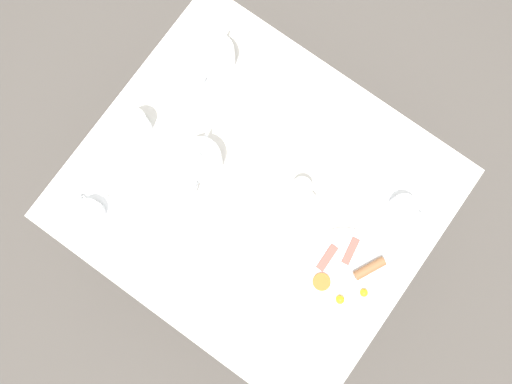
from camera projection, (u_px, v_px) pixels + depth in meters
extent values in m
plane|color=#4C4742|center=(256.00, 215.00, 2.33)|extent=(8.00, 8.00, 0.00)
cube|color=silver|center=(256.00, 193.00, 1.57)|extent=(1.09, 0.96, 0.03)
cylinder|color=brown|center=(90.00, 222.00, 1.95)|extent=(0.04, 0.04, 0.75)
cylinder|color=brown|center=(297.00, 375.00, 1.87)|extent=(0.04, 0.04, 0.75)
cylinder|color=brown|center=(219.00, 52.00, 2.04)|extent=(0.04, 0.04, 0.75)
cylinder|color=brown|center=(421.00, 191.00, 1.97)|extent=(0.04, 0.04, 0.75)
cylinder|color=white|center=(345.00, 275.00, 1.52)|extent=(0.29, 0.29, 0.01)
cylinder|color=white|center=(339.00, 299.00, 1.50)|extent=(0.07, 0.07, 0.00)
sphere|color=yellow|center=(340.00, 300.00, 1.49)|extent=(0.03, 0.03, 0.03)
cylinder|color=white|center=(363.00, 293.00, 1.50)|extent=(0.06, 0.06, 0.00)
sphere|color=yellow|center=(364.00, 293.00, 1.50)|extent=(0.03, 0.03, 0.03)
cylinder|color=brown|center=(369.00, 268.00, 1.50)|extent=(0.07, 0.10, 0.03)
cube|color=#B74C42|center=(351.00, 251.00, 1.52)|extent=(0.04, 0.09, 0.01)
cube|color=#B74C42|center=(327.00, 258.00, 1.52)|extent=(0.03, 0.09, 0.01)
cylinder|color=#D16023|center=(322.00, 282.00, 1.51)|extent=(0.05, 0.05, 0.01)
cylinder|color=white|center=(201.00, 160.00, 1.53)|extent=(0.13, 0.13, 0.09)
cylinder|color=white|center=(199.00, 157.00, 1.48)|extent=(0.09, 0.09, 0.01)
sphere|color=white|center=(199.00, 156.00, 1.47)|extent=(0.02, 0.02, 0.02)
cone|color=white|center=(207.00, 135.00, 1.53)|extent=(0.04, 0.06, 0.05)
torus|color=white|center=(196.00, 182.00, 1.52)|extent=(0.04, 0.07, 0.07)
cylinder|color=white|center=(214.00, 57.00, 1.57)|extent=(0.13, 0.13, 0.09)
cylinder|color=white|center=(213.00, 50.00, 1.52)|extent=(0.09, 0.09, 0.01)
sphere|color=white|center=(213.00, 49.00, 1.51)|extent=(0.02, 0.02, 0.02)
cone|color=white|center=(225.00, 34.00, 1.57)|extent=(0.03, 0.06, 0.05)
torus|color=white|center=(205.00, 76.00, 1.56)|extent=(0.02, 0.07, 0.07)
cylinder|color=white|center=(400.00, 209.00, 1.55)|extent=(0.15, 0.15, 0.01)
cylinder|color=white|center=(403.00, 208.00, 1.52)|extent=(0.09, 0.09, 0.05)
cylinder|color=tan|center=(402.00, 209.00, 1.53)|extent=(0.07, 0.07, 0.04)
torus|color=white|center=(417.00, 213.00, 1.52)|extent=(0.04, 0.02, 0.04)
cylinder|color=white|center=(93.00, 214.00, 1.55)|extent=(0.15, 0.15, 0.01)
cylinder|color=white|center=(89.00, 213.00, 1.52)|extent=(0.09, 0.09, 0.05)
cylinder|color=tan|center=(90.00, 213.00, 1.52)|extent=(0.07, 0.07, 0.04)
torus|color=white|center=(81.00, 201.00, 1.52)|extent=(0.04, 0.02, 0.04)
cylinder|color=white|center=(137.00, 124.00, 1.54)|extent=(0.08, 0.08, 0.10)
cylinder|color=white|center=(301.00, 188.00, 1.53)|extent=(0.06, 0.06, 0.06)
torus|color=white|center=(310.00, 194.00, 1.53)|extent=(0.04, 0.01, 0.04)
cube|color=white|center=(223.00, 236.00, 1.54)|extent=(0.10, 0.14, 0.01)
cube|color=silver|center=(299.00, 92.00, 1.60)|extent=(0.15, 0.11, 0.00)
cube|color=silver|center=(268.00, 328.00, 1.50)|extent=(0.12, 0.20, 0.00)
cube|color=silver|center=(126.00, 171.00, 1.57)|extent=(0.14, 0.06, 0.00)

